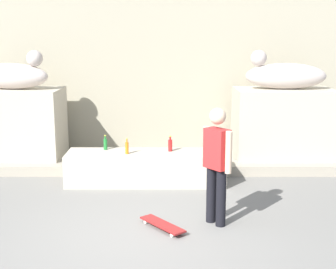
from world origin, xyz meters
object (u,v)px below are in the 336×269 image
statue_reclining_left (9,75)px  bottle_orange (125,148)px  statue_reclining_right (282,75)px  skater (215,161)px  bottle_green (104,144)px  bottle_red (168,145)px  skateboard (161,225)px

statue_reclining_left → bottle_orange: statue_reclining_left is taller
statue_reclining_left → statue_reclining_right: size_ratio=1.03×
statue_reclining_left → skater: (3.81, -3.19, -0.94)m
statue_reclining_right → bottle_green: (-3.47, -1.04, -1.18)m
bottle_orange → bottle_red: bearing=14.7°
statue_reclining_left → bottle_orange: bearing=-18.9°
statue_reclining_right → skater: bearing=66.1°
skateboard → bottle_green: size_ratio=2.78×
skateboard → bottle_orange: bearing=-20.8°
bottle_green → bottle_red: size_ratio=0.96×
skateboard → bottle_green: bottle_green is taller
statue_reclining_left → skater: bearing=-29.5°
statue_reclining_left → bottle_orange: size_ratio=5.94×
statue_reclining_left → skateboard: size_ratio=2.23×
skateboard → bottle_red: (0.12, 2.24, 0.62)m
bottle_green → statue_reclining_right: bearing=16.6°
skater → bottle_green: 2.84m
bottle_orange → bottle_red: size_ratio=1.00×
statue_reclining_right → bottle_green: bearing=19.9°
bottle_orange → bottle_red: 0.80m
skateboard → bottle_green: (-1.07, 2.36, 0.62)m
statue_reclining_left → bottle_red: 3.57m
bottle_green → bottle_red: 1.20m
bottle_orange → statue_reclining_left: bearing=150.7°
skateboard → bottle_green: 2.67m
bottle_orange → skateboard: bearing=-72.3°
statue_reclining_left → skateboard: 4.90m
skateboard → skater: bearing=-113.8°
statue_reclining_left → statue_reclining_right: bearing=10.6°
skateboard → statue_reclining_left: bearing=3.5°
bottle_orange → bottle_red: same height
skater → bottle_green: bearing=2.2°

